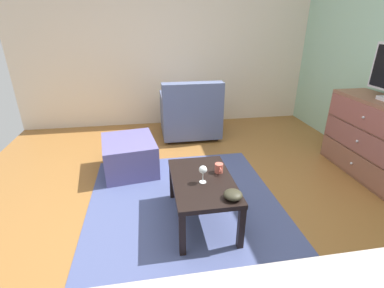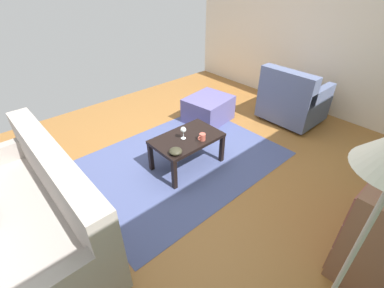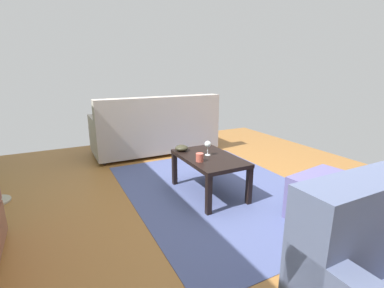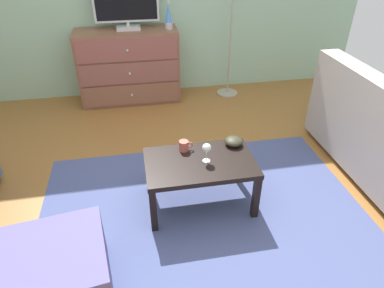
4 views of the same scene
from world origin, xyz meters
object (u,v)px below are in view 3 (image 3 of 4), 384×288
at_px(wine_glass, 208,145).
at_px(couch_large, 156,131).
at_px(mug, 200,157).
at_px(ottoman, 339,203).
at_px(coffee_table, 209,161).
at_px(bowl_decorative, 182,148).

bearing_deg(wine_glass, couch_large, -0.68).
relative_size(mug, ottoman, 0.16).
bearing_deg(mug, ottoman, -138.30).
bearing_deg(mug, coffee_table, -60.45).
distance_m(coffee_table, wine_glass, 0.18).
distance_m(bowl_decorative, couch_large, 1.45).
bearing_deg(bowl_decorative, ottoman, -147.95).
height_order(wine_glass, ottoman, wine_glass).
height_order(mug, bowl_decorative, mug).
relative_size(couch_large, ottoman, 2.77).
relative_size(mug, bowl_decorative, 0.77).
bearing_deg(ottoman, couch_large, 13.19).
xyz_separation_m(coffee_table, bowl_decorative, (0.32, 0.18, 0.09)).
height_order(mug, couch_large, couch_large).
distance_m(wine_glass, ottoman, 1.34).
relative_size(wine_glass, bowl_decorative, 1.06).
xyz_separation_m(coffee_table, wine_glass, (0.05, -0.01, 0.17)).
distance_m(mug, bowl_decorative, 0.42).
bearing_deg(coffee_table, couch_large, -0.94).
relative_size(coffee_table, wine_glass, 5.42).
height_order(coffee_table, mug, mug).
distance_m(coffee_table, bowl_decorative, 0.37).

